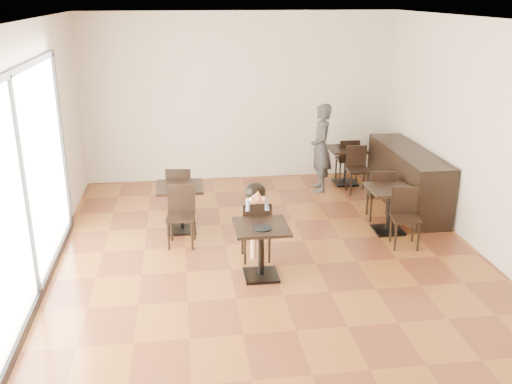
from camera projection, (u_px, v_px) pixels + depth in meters
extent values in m
cube|color=brown|center=(273.00, 267.00, 7.73)|extent=(6.00, 8.00, 0.01)
cube|color=white|center=(276.00, 21.00, 6.67)|extent=(6.00, 8.00, 0.01)
cube|color=silver|center=(240.00, 98.00, 10.94)|extent=(6.00, 0.01, 3.20)
cube|color=silver|center=(382.00, 327.00, 3.46)|extent=(6.00, 0.01, 3.20)
cube|color=silver|center=(27.00, 162.00, 6.82)|extent=(0.01, 8.00, 3.20)
cube|color=silver|center=(497.00, 145.00, 7.58)|extent=(0.01, 8.00, 3.20)
cube|color=white|center=(22.00, 191.00, 6.42)|extent=(0.04, 4.50, 2.60)
cylinder|color=black|center=(262.00, 228.00, 7.12)|extent=(0.24, 0.24, 0.01)
imported|color=#37383C|center=(321.00, 148.00, 10.45)|extent=(0.41, 0.61, 1.63)
cube|color=black|center=(407.00, 178.00, 9.77)|extent=(0.60, 2.40, 1.00)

